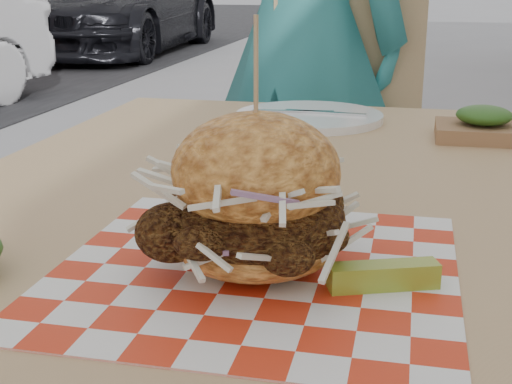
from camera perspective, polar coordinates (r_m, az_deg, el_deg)
diner at (r=2.06m, az=3.64°, el=12.38°), size 0.70×0.56×1.68m
car_dark at (r=9.79m, az=-10.64°, el=14.59°), size 1.83×4.30×1.24m
patio_table at (r=0.93m, az=0.26°, el=-4.15°), size 0.80×1.20×0.75m
patio_chair at (r=1.99m, az=6.29°, el=3.72°), size 0.50×0.51×0.95m
paper_liner at (r=0.66m, az=0.00°, el=-6.19°), size 0.36×0.36×0.00m
sandwich at (r=0.63m, az=0.00°, el=-0.90°), size 0.20×0.20×0.23m
pickle_spear at (r=0.62m, az=10.16°, el=-6.61°), size 0.10×0.05×0.02m
place_setting at (r=1.32m, az=4.27°, el=6.02°), size 0.27×0.27×0.02m
kraft_tray at (r=1.22m, az=17.72°, el=5.07°), size 0.15×0.12×0.06m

